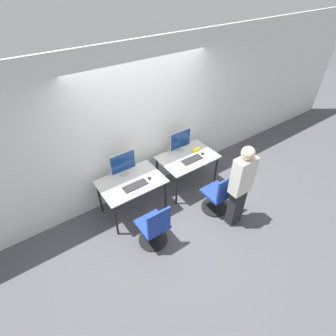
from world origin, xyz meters
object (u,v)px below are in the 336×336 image
Objects in this scene: office_chair_left at (154,229)px; mouse_right at (203,154)px; keyboard_right at (192,160)px; mouse_left at (149,178)px; office_chair_right at (218,196)px; monitor_left at (123,163)px; monitor_right at (180,141)px; person_right at (241,185)px; keyboard_left at (135,186)px.

office_chair_left is 9.69× the size of mouse_right.
mouse_right is at bearing 5.18° from keyboard_right.
office_chair_right is at bearing -37.66° from mouse_left.
monitor_left reaches higher than office_chair_right.
office_chair_right is at bearing -108.65° from mouse_right.
mouse_left is 1.28m from office_chair_right.
office_chair_left reaches higher than mouse_right.
monitor_left reaches higher than keyboard_right.
monitor_left is at bearing 128.43° from mouse_left.
mouse_right is (0.29, -0.35, -0.22)m from monitor_right.
monitor_left is at bearing 131.63° from person_right.
office_chair_left and office_chair_right have the same top height.
office_chair_left is (-0.07, -0.67, -0.38)m from keyboard_left.
office_chair_right reaches higher than mouse_right.
person_right is (-0.20, -1.14, 0.13)m from mouse_right.
keyboard_right is at bearing 92.01° from office_chair_right.
keyboard_right is (0.00, -0.37, -0.22)m from monitor_right.
office_chair_left is 2.06× the size of keyboard_right.
office_chair_left is at bearing 163.17° from person_right.
mouse_right is (1.59, 0.72, 0.39)m from office_chair_left.
mouse_left is at bearing -179.03° from mouse_right.
keyboard_right is 0.49× the size of office_chair_right.
mouse_right is at bearing -50.51° from monitor_right.
keyboard_left is at bearing -179.28° from keyboard_right.
monitor_right is 0.43m from keyboard_right.
monitor_left is 0.52m from mouse_left.
mouse_left is 1.00× the size of mouse_right.
monitor_right is 0.54× the size of office_chair_right.
keyboard_left is 4.70× the size of mouse_right.
mouse_left is 0.87m from office_chair_left.
monitor_right is at bearing 17.45° from keyboard_left.
office_chair_left is 1.53m from keyboard_right.
mouse_right is (1.52, 0.04, 0.01)m from keyboard_left.
keyboard_left is 0.78m from office_chair_left.
monitor_right is at bearing 0.06° from monitor_left.
keyboard_left is 0.29m from mouse_left.
person_right is at bearing -48.37° from monitor_left.
mouse_left reaches higher than keyboard_left.
mouse_right is 0.90m from office_chair_right.
keyboard_right is at bearing -0.31° from mouse_left.
mouse_left is 0.10× the size of office_chair_left.
office_chair_left is 1.86× the size of monitor_right.
keyboard_right is (0.94, -0.01, -0.01)m from mouse_left.
monitor_left reaches higher than mouse_left.
mouse_right is (0.29, 0.03, 0.01)m from keyboard_right.
office_chair_left is 1.00× the size of office_chair_right.
person_right is (1.32, -1.09, 0.14)m from keyboard_left.
office_chair_left is 1.33m from office_chair_right.
monitor_right is 0.29× the size of person_right.
office_chair_left is (-0.36, -0.69, -0.39)m from mouse_left.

